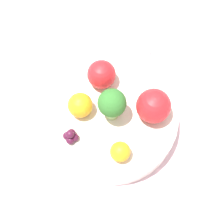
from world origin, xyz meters
name	(u,v)px	position (x,y,z in m)	size (l,w,h in m)	color
ground_plane	(112,128)	(0.00, 0.00, 0.00)	(6.00, 6.00, 0.00)	gray
table_surface	(112,126)	(0.00, 0.00, 0.01)	(1.20, 1.20, 0.02)	silver
bowl	(112,119)	(0.00, 0.00, 0.04)	(0.24, 0.24, 0.04)	silver
broccoli	(113,105)	(0.00, 0.00, 0.10)	(0.05, 0.05, 0.07)	#99C17A
apple_red	(102,74)	(0.07, 0.02, 0.09)	(0.05, 0.05, 0.05)	red
apple_green	(153,104)	(0.00, -0.07, 0.09)	(0.06, 0.06, 0.06)	red
orange_front	(80,105)	(0.01, 0.05, 0.08)	(0.04, 0.04, 0.04)	orange
orange_back	(120,152)	(-0.08, -0.01, 0.08)	(0.03, 0.03, 0.03)	orange
grape_cluster	(71,136)	(-0.04, 0.07, 0.07)	(0.03, 0.03, 0.03)	#47142D
napkin	(132,24)	(0.24, -0.05, 0.02)	(0.18, 0.16, 0.01)	white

